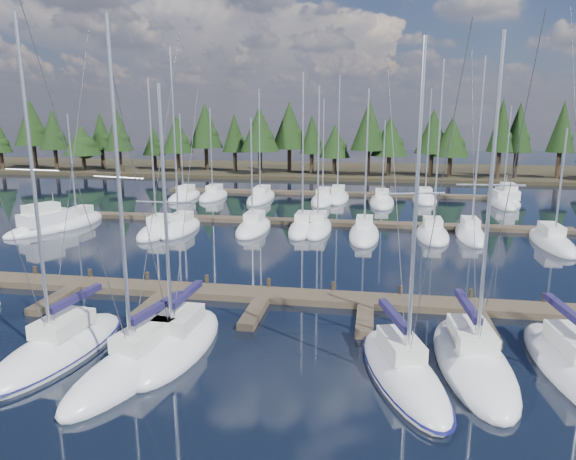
% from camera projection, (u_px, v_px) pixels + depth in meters
% --- Properties ---
extents(ground, '(260.00, 260.00, 0.00)m').
position_uv_depth(ground, '(296.00, 248.00, 42.46)').
color(ground, black).
rests_on(ground, ground).
extents(far_shore, '(220.00, 30.00, 0.60)m').
position_uv_depth(far_shore, '(343.00, 170.00, 100.13)').
color(far_shore, '#2D2719').
rests_on(far_shore, ground).
extents(main_dock, '(44.00, 6.13, 0.90)m').
position_uv_depth(main_dock, '(263.00, 298.00, 30.25)').
color(main_dock, '#4A3E2E').
rests_on(main_dock, ground).
extents(back_docks, '(50.00, 21.80, 0.40)m').
position_uv_depth(back_docks, '(321.00, 206.00, 61.26)').
color(back_docks, '#4A3E2E').
rests_on(back_docks, ground).
extents(front_sailboat_1, '(3.99, 9.14, 15.51)m').
position_uv_depth(front_sailboat_1, '(59.00, 349.00, 23.51)').
color(front_sailboat_1, silver).
rests_on(front_sailboat_1, ground).
extents(front_sailboat_2, '(4.38, 9.49, 15.22)m').
position_uv_depth(front_sailboat_2, '(139.00, 361.00, 22.28)').
color(front_sailboat_2, silver).
rests_on(front_sailboat_2, ground).
extents(front_sailboat_3, '(3.29, 8.33, 12.85)m').
position_uv_depth(front_sailboat_3, '(176.00, 343.00, 24.11)').
color(front_sailboat_3, silver).
rests_on(front_sailboat_3, ground).
extents(front_sailboat_4, '(4.89, 8.99, 14.31)m').
position_uv_depth(front_sailboat_4, '(403.00, 372.00, 21.38)').
color(front_sailboat_4, silver).
rests_on(front_sailboat_4, ground).
extents(front_sailboat_5, '(3.54, 9.43, 14.65)m').
position_uv_depth(front_sailboat_5, '(472.00, 360.00, 22.40)').
color(front_sailboat_5, silver).
rests_on(front_sailboat_5, ground).
extents(back_sailboat_rows, '(47.70, 31.66, 17.44)m').
position_uv_depth(back_sailboat_rows, '(318.00, 212.00, 56.92)').
color(back_sailboat_rows, silver).
rests_on(back_sailboat_rows, ground).
extents(motor_yacht_left, '(5.94, 9.20, 4.37)m').
position_uv_depth(motor_yacht_left, '(47.00, 226.00, 48.85)').
color(motor_yacht_left, silver).
rests_on(motor_yacht_left, ground).
extents(motor_yacht_right, '(2.79, 8.29, 4.13)m').
position_uv_depth(motor_yacht_right, '(507.00, 199.00, 64.57)').
color(motor_yacht_right, silver).
rests_on(motor_yacht_right, ground).
extents(tree_line, '(186.22, 11.81, 13.80)m').
position_uv_depth(tree_line, '(333.00, 135.00, 89.35)').
color(tree_line, black).
rests_on(tree_line, far_shore).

